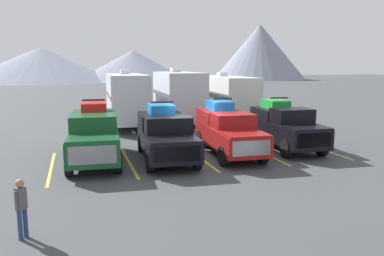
{
  "coord_description": "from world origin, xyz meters",
  "views": [
    {
      "loc": [
        -5.36,
        -16.33,
        4.26
      ],
      "look_at": [
        0.0,
        1.05,
        1.2
      ],
      "focal_mm": 35.4,
      "sensor_mm": 36.0,
      "label": 1
    }
  ],
  "objects": [
    {
      "name": "person_a",
      "position": [
        -6.75,
        -6.71,
        0.88
      ],
      "size": [
        0.28,
        0.29,
        1.53
      ],
      "color": "navy",
      "rests_on": "ground"
    },
    {
      "name": "pickup_truck_c",
      "position": [
        1.57,
        0.38,
        1.18
      ],
      "size": [
        2.4,
        5.97,
        2.61
      ],
      "color": "maroon",
      "rests_on": "ground"
    },
    {
      "name": "camper_trailer_b",
      "position": [
        1.56,
        9.33,
        2.11
      ],
      "size": [
        2.79,
        7.45,
        4.02
      ],
      "color": "silver",
      "rests_on": "ground"
    },
    {
      "name": "lot_stripe_b",
      "position": [
        -3.24,
        0.05,
        0.0
      ],
      "size": [
        0.12,
        5.5,
        0.01
      ],
      "primitive_type": "cube",
      "color": "gold",
      "rests_on": "ground"
    },
    {
      "name": "mountain_ridge",
      "position": [
        -6.41,
        84.97,
        6.11
      ],
      "size": [
        119.09,
        41.28,
        15.77
      ],
      "color": "gray",
      "rests_on": "ground"
    },
    {
      "name": "pickup_truck_b",
      "position": [
        -1.54,
        0.22,
        1.16
      ],
      "size": [
        2.54,
        5.76,
        2.55
      ],
      "color": "black",
      "rests_on": "ground"
    },
    {
      "name": "lot_stripe_c",
      "position": [
        0.0,
        0.05,
        0.0
      ],
      "size": [
        0.12,
        5.5,
        0.01
      ],
      "primitive_type": "cube",
      "color": "gold",
      "rests_on": "ground"
    },
    {
      "name": "camper_trailer_a",
      "position": [
        -2.04,
        9.53,
        2.06
      ],
      "size": [
        2.66,
        8.01,
        3.91
      ],
      "color": "silver",
      "rests_on": "ground"
    },
    {
      "name": "lot_stripe_e",
      "position": [
        6.48,
        0.05,
        0.0
      ],
      "size": [
        0.12,
        5.5,
        0.01
      ],
      "primitive_type": "cube",
      "color": "gold",
      "rests_on": "ground"
    },
    {
      "name": "lot_stripe_a",
      "position": [
        -6.48,
        0.05,
        0.0
      ],
      "size": [
        0.12,
        5.5,
        0.01
      ],
      "primitive_type": "cube",
      "color": "gold",
      "rests_on": "ground"
    },
    {
      "name": "pickup_truck_d",
      "position": [
        4.84,
        0.54,
        1.18
      ],
      "size": [
        2.4,
        5.42,
        2.56
      ],
      "color": "black",
      "rests_on": "ground"
    },
    {
      "name": "camper_trailer_c",
      "position": [
        5.03,
        8.88,
        1.96
      ],
      "size": [
        2.61,
        8.25,
        3.71
      ],
      "color": "silver",
      "rests_on": "ground"
    },
    {
      "name": "lot_stripe_d",
      "position": [
        3.24,
        0.05,
        0.0
      ],
      "size": [
        0.12,
        5.5,
        0.01
      ],
      "primitive_type": "cube",
      "color": "gold",
      "rests_on": "ground"
    },
    {
      "name": "ground_plane",
      "position": [
        0.0,
        0.0,
        0.0
      ],
      "size": [
        240.0,
        240.0,
        0.0
      ],
      "primitive_type": "plane",
      "color": "#3F4244"
    },
    {
      "name": "pickup_truck_a",
      "position": [
        -4.64,
        0.69,
        1.23
      ],
      "size": [
        2.5,
        5.96,
        2.69
      ],
      "color": "#144723",
      "rests_on": "ground"
    }
  ]
}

